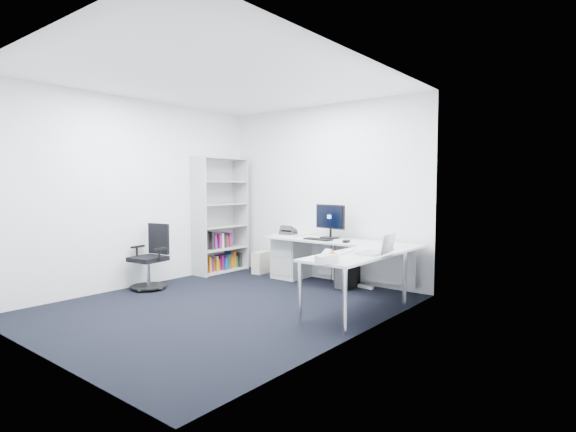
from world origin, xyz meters
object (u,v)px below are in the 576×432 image
Objects in this scene: bookshelf at (220,215)px; task_chair at (148,257)px; monitor at (330,221)px; l_desk at (326,267)px; laptop at (370,243)px.

task_chair is (0.13, -1.50, -0.51)m from bookshelf.
monitor is at bearing 38.56° from task_chair.
l_desk is 6.50× the size of laptop.
monitor reaches higher than laptop.
monitor is 1.52m from laptop.
bookshelf is at bearing -161.02° from monitor.
bookshelf is (-2.17, 0.05, 0.63)m from l_desk.
monitor is (1.95, 0.37, -0.03)m from bookshelf.
l_desk is at bearing -1.32° from bookshelf.
laptop reaches higher than l_desk.
laptop is (3.00, 0.92, 0.35)m from task_chair.
bookshelf is 1.59m from task_chair.
l_desk is 1.19m from laptop.
l_desk is at bearing -53.23° from monitor.
l_desk is at bearing 28.16° from task_chair.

